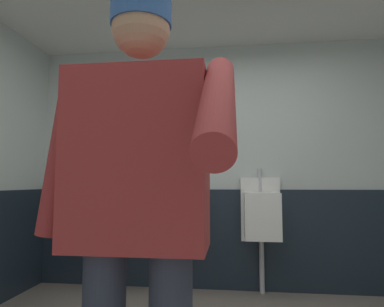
{
  "coord_description": "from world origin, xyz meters",
  "views": [
    {
      "loc": [
        0.1,
        -1.68,
        1.1
      ],
      "look_at": [
        -0.1,
        -0.03,
        1.25
      ],
      "focal_mm": 30.15,
      "sensor_mm": 36.0,
      "label": 1
    }
  ],
  "objects_px": {
    "urinal_left": "(116,213)",
    "urinal_right": "(262,215)",
    "urinal_middle": "(187,214)",
    "person": "(138,208)",
    "soap_dispenser": "(91,173)"
  },
  "relations": [
    {
      "from": "urinal_left",
      "to": "urinal_right",
      "type": "bearing_deg",
      "value": 0.0
    },
    {
      "from": "urinal_left",
      "to": "urinal_middle",
      "type": "xyz_separation_m",
      "value": [
        0.75,
        0.0,
        0.0
      ]
    },
    {
      "from": "urinal_left",
      "to": "person",
      "type": "height_order",
      "value": "person"
    },
    {
      "from": "urinal_left",
      "to": "urinal_middle",
      "type": "relative_size",
      "value": 1.0
    },
    {
      "from": "urinal_right",
      "to": "soap_dispenser",
      "type": "relative_size",
      "value": 6.89
    },
    {
      "from": "urinal_left",
      "to": "urinal_middle",
      "type": "height_order",
      "value": "same"
    },
    {
      "from": "soap_dispenser",
      "to": "urinal_right",
      "type": "bearing_deg",
      "value": -3.71
    },
    {
      "from": "urinal_middle",
      "to": "urinal_right",
      "type": "height_order",
      "value": "same"
    },
    {
      "from": "urinal_middle",
      "to": "person",
      "type": "xyz_separation_m",
      "value": [
        0.15,
        -2.26,
        0.24
      ]
    },
    {
      "from": "urinal_middle",
      "to": "person",
      "type": "height_order",
      "value": "person"
    },
    {
      "from": "person",
      "to": "urinal_middle",
      "type": "bearing_deg",
      "value": 93.85
    },
    {
      "from": "urinal_middle",
      "to": "urinal_left",
      "type": "bearing_deg",
      "value": 180.0
    },
    {
      "from": "soap_dispenser",
      "to": "person",
      "type": "bearing_deg",
      "value": -62.38
    },
    {
      "from": "urinal_right",
      "to": "person",
      "type": "relative_size",
      "value": 0.72
    },
    {
      "from": "urinal_left",
      "to": "soap_dispenser",
      "type": "xyz_separation_m",
      "value": [
        -0.34,
        0.12,
        0.43
      ]
    }
  ]
}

